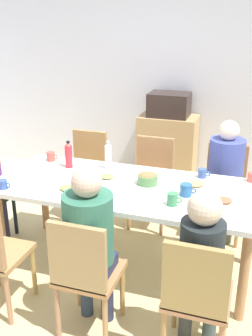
{
  "coord_description": "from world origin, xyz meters",
  "views": [
    {
      "loc": [
        0.94,
        -2.81,
        2.07
      ],
      "look_at": [
        0.0,
        0.0,
        0.91
      ],
      "focal_mm": 42.73,
      "sensor_mm": 36.0,
      "label": 1
    }
  ],
  "objects_px": {
    "chair_6": "(87,168)",
    "bowl_0": "(148,178)",
    "person_4": "(89,235)",
    "cup_4": "(51,156)",
    "chair_1": "(224,185)",
    "chair_4": "(85,271)",
    "bottle_0": "(69,155)",
    "plate_1": "(107,178)",
    "person_1": "(225,170)",
    "plate_3": "(224,202)",
    "bottle_1": "(108,156)",
    "plate_0": "(67,189)",
    "cup_0": "(3,184)",
    "cup_3": "(186,190)",
    "dining_table": "(126,194)",
    "microwave": "(169,105)",
    "person_3": "(201,261)",
    "side_cabinet": "(167,151)",
    "chair_3": "(197,294)",
    "cup_1": "(203,173)",
    "cup_2": "(172,199)",
    "plate_2": "(195,185)",
    "chair_5": "(152,176)"
  },
  "relations": [
    {
      "from": "cup_0",
      "to": "plate_2",
      "type": "bearing_deg",
      "value": 20.06
    },
    {
      "from": "cup_1",
      "to": "cup_2",
      "type": "height_order",
      "value": "cup_2"
    },
    {
      "from": "chair_4",
      "to": "bowl_0",
      "type": "xyz_separation_m",
      "value": [
        0.16,
        0.92,
        0.3
      ]
    },
    {
      "from": "person_4",
      "to": "chair_6",
      "type": "bearing_deg",
      "value": 114.34
    },
    {
      "from": "plate_3",
      "to": "cup_4",
      "type": "distance_m",
      "value": 1.68
    },
    {
      "from": "chair_6",
      "to": "dining_table",
      "type": "bearing_deg",
      "value": -49.41
    },
    {
      "from": "chair_6",
      "to": "bowl_0",
      "type": "height_order",
      "value": "chair_6"
    },
    {
      "from": "chair_5",
      "to": "cup_4",
      "type": "height_order",
      "value": "chair_5"
    },
    {
      "from": "dining_table",
      "to": "cup_1",
      "type": "bearing_deg",
      "value": 32.55
    },
    {
      "from": "person_1",
      "to": "chair_3",
      "type": "bearing_deg",
      "value": -90.0
    },
    {
      "from": "chair_1",
      "to": "bowl_0",
      "type": "distance_m",
      "value": 0.99
    },
    {
      "from": "chair_4",
      "to": "bottle_0",
      "type": "relative_size",
      "value": 3.66
    },
    {
      "from": "person_1",
      "to": "plate_3",
      "type": "height_order",
      "value": "person_1"
    },
    {
      "from": "chair_5",
      "to": "cup_1",
      "type": "distance_m",
      "value": 0.8
    },
    {
      "from": "chair_4",
      "to": "dining_table",
      "type": "bearing_deg",
      "value": 90.0
    },
    {
      "from": "chair_4",
      "to": "bottle_0",
      "type": "xyz_separation_m",
      "value": [
        -0.61,
        1.06,
        0.37
      ]
    },
    {
      "from": "person_4",
      "to": "plate_1",
      "type": "bearing_deg",
      "value": 103.0
    },
    {
      "from": "chair_5",
      "to": "cup_1",
      "type": "xyz_separation_m",
      "value": [
        0.56,
        -0.48,
        0.29
      ]
    },
    {
      "from": "chair_1",
      "to": "person_4",
      "type": "relative_size",
      "value": 0.75
    },
    {
      "from": "bottle_1",
      "to": "chair_5",
      "type": "bearing_deg",
      "value": 63.76
    },
    {
      "from": "person_3",
      "to": "cup_0",
      "type": "distance_m",
      "value": 1.67
    },
    {
      "from": "cup_2",
      "to": "plate_3",
      "type": "bearing_deg",
      "value": 22.85
    },
    {
      "from": "cup_0",
      "to": "side_cabinet",
      "type": "xyz_separation_m",
      "value": [
        0.84,
        2.22,
        -0.35
      ]
    },
    {
      "from": "chair_1",
      "to": "cup_4",
      "type": "bearing_deg",
      "value": -161.64
    },
    {
      "from": "cup_4",
      "to": "microwave",
      "type": "bearing_deg",
      "value": 62.97
    },
    {
      "from": "cup_2",
      "to": "bottle_0",
      "type": "relative_size",
      "value": 0.45
    },
    {
      "from": "dining_table",
      "to": "person_4",
      "type": "distance_m",
      "value": 0.75
    },
    {
      "from": "person_4",
      "to": "side_cabinet",
      "type": "relative_size",
      "value": 1.33
    },
    {
      "from": "plate_2",
      "to": "chair_4",
      "type": "bearing_deg",
      "value": -118.3
    },
    {
      "from": "person_4",
      "to": "plate_0",
      "type": "xyz_separation_m",
      "value": [
        -0.4,
        0.5,
        0.05
      ]
    },
    {
      "from": "person_4",
      "to": "cup_4",
      "type": "height_order",
      "value": "person_4"
    },
    {
      "from": "person_4",
      "to": "bottle_1",
      "type": "relative_size",
      "value": 4.69
    },
    {
      "from": "person_3",
      "to": "cup_4",
      "type": "height_order",
      "value": "person_3"
    },
    {
      "from": "cup_0",
      "to": "cup_3",
      "type": "distance_m",
      "value": 1.44
    },
    {
      "from": "cup_3",
      "to": "dining_table",
      "type": "bearing_deg",
      "value": 174.97
    },
    {
      "from": "cup_3",
      "to": "microwave",
      "type": "height_order",
      "value": "microwave"
    },
    {
      "from": "chair_6",
      "to": "plate_1",
      "type": "bearing_deg",
      "value": -55.55
    },
    {
      "from": "chair_1",
      "to": "person_1",
      "type": "height_order",
      "value": "person_1"
    },
    {
      "from": "plate_1",
      "to": "bowl_0",
      "type": "xyz_separation_m",
      "value": [
        0.35,
        0.02,
        0.04
      ]
    },
    {
      "from": "person_3",
      "to": "side_cabinet",
      "type": "relative_size",
      "value": 1.27
    },
    {
      "from": "chair_3",
      "to": "cup_4",
      "type": "height_order",
      "value": "chair_3"
    },
    {
      "from": "dining_table",
      "to": "side_cabinet",
      "type": "height_order",
      "value": "side_cabinet"
    },
    {
      "from": "chair_6",
      "to": "cup_4",
      "type": "bearing_deg",
      "value": -103.8
    },
    {
      "from": "bowl_0",
      "to": "cup_4",
      "type": "height_order",
      "value": "bowl_0"
    },
    {
      "from": "chair_5",
      "to": "chair_6",
      "type": "distance_m",
      "value": 0.72
    },
    {
      "from": "cup_0",
      "to": "bottle_0",
      "type": "xyz_separation_m",
      "value": [
        0.29,
        0.59,
        0.08
      ]
    },
    {
      "from": "chair_1",
      "to": "plate_0",
      "type": "relative_size",
      "value": 4.28
    },
    {
      "from": "cup_3",
      "to": "chair_3",
      "type": "bearing_deg",
      "value": -74.25
    },
    {
      "from": "plate_0",
      "to": "plate_1",
      "type": "bearing_deg",
      "value": 56.25
    },
    {
      "from": "person_1",
      "to": "bottle_0",
      "type": "relative_size",
      "value": 4.78
    }
  ]
}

